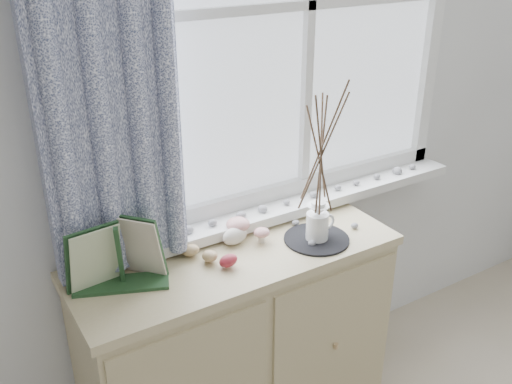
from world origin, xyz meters
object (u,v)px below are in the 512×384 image
(botanical_book, at_px, (121,257))
(twig_pitcher, at_px, (321,149))
(sideboard, at_px, (239,347))
(toadstool_cluster, at_px, (244,227))

(botanical_book, bearing_deg, twig_pitcher, 16.76)
(botanical_book, bearing_deg, sideboard, 22.45)
(botanical_book, xyz_separation_m, twig_pitcher, (0.72, -0.07, 0.24))
(sideboard, height_order, toadstool_cluster, toadstool_cluster)
(botanical_book, relative_size, toadstool_cluster, 2.44)
(botanical_book, distance_m, toadstool_cluster, 0.51)
(sideboard, relative_size, botanical_book, 3.40)
(sideboard, relative_size, twig_pitcher, 1.90)
(toadstool_cluster, bearing_deg, twig_pitcher, -33.30)
(sideboard, distance_m, twig_pitcher, 0.85)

